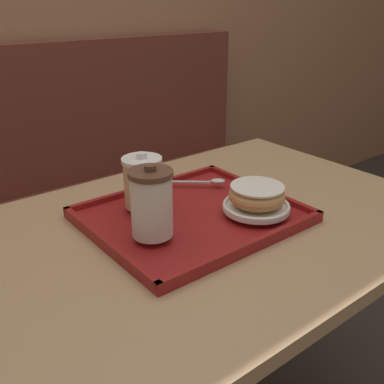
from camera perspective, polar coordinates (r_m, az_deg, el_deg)
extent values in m
cube|color=brown|center=(1.85, -13.38, -7.05)|extent=(1.74, 0.44, 0.45)
cube|color=brown|center=(1.82, -17.36, 9.07)|extent=(1.74, 0.08, 0.55)
cube|color=tan|center=(0.94, 0.45, -4.99)|extent=(1.10, 0.70, 0.03)
cylinder|color=#333338|center=(1.15, 0.39, -20.77)|extent=(0.08, 0.08, 0.69)
cube|color=maroon|center=(0.95, 0.00, -3.20)|extent=(0.42, 0.36, 0.01)
cube|color=maroon|center=(0.83, 7.40, -6.64)|extent=(0.42, 0.01, 0.01)
cube|color=maroon|center=(1.07, -5.70, 0.65)|extent=(0.42, 0.01, 0.01)
cube|color=maroon|center=(0.85, -10.88, -6.26)|extent=(0.01, 0.36, 0.01)
cube|color=maroon|center=(1.07, 8.55, 0.45)|extent=(0.01, 0.36, 0.01)
cylinder|color=white|center=(0.83, -5.14, -1.75)|extent=(0.08, 0.08, 0.12)
cylinder|color=brown|center=(0.80, -5.31, 2.38)|extent=(0.08, 0.08, 0.01)
cylinder|color=brown|center=(0.80, -5.33, 3.07)|extent=(0.02, 0.02, 0.01)
cylinder|color=#E0B784|center=(0.95, -6.26, 0.98)|extent=(0.08, 0.08, 0.10)
cylinder|color=white|center=(0.93, -6.41, 4.02)|extent=(0.08, 0.08, 0.01)
cylinder|color=white|center=(0.93, -6.44, 4.64)|extent=(0.02, 0.02, 0.01)
cylinder|color=white|center=(0.95, 8.14, -1.97)|extent=(0.14, 0.14, 0.01)
torus|color=white|center=(0.95, 8.16, -1.65)|extent=(0.14, 0.14, 0.01)
torus|color=tan|center=(0.94, 8.24, -0.42)|extent=(0.12, 0.12, 0.04)
cylinder|color=white|center=(0.93, 8.31, 0.66)|extent=(0.11, 0.11, 0.00)
ellipsoid|color=silver|center=(1.07, 3.30, 1.40)|extent=(0.04, 0.04, 0.01)
cube|color=silver|center=(1.08, -0.88, 1.29)|extent=(0.10, 0.09, 0.00)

